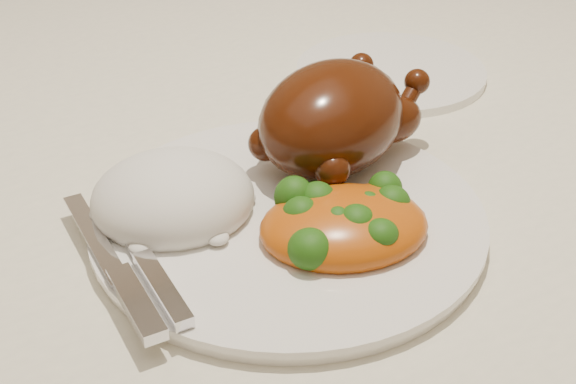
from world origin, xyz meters
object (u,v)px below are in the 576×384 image
side_plate (391,71)px  roast_chicken (335,117)px  dining_table (60,261)px  dinner_plate (288,220)px

side_plate → roast_chicken: bearing=-138.8°
dining_table → side_plate: 0.40m
dining_table → roast_chicken: roast_chicken is taller
dinner_plate → roast_chicken: (0.07, 0.05, 0.05)m
side_plate → roast_chicken: (-0.16, -0.14, 0.05)m
dinner_plate → roast_chicken: 0.10m
dining_table → dinner_plate: size_ratio=5.24×
dining_table → roast_chicken: 0.30m
dining_table → roast_chicken: size_ratio=8.28×
roast_chicken → dinner_plate: bearing=-168.9°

